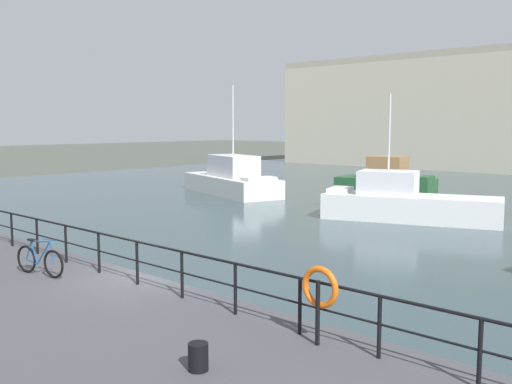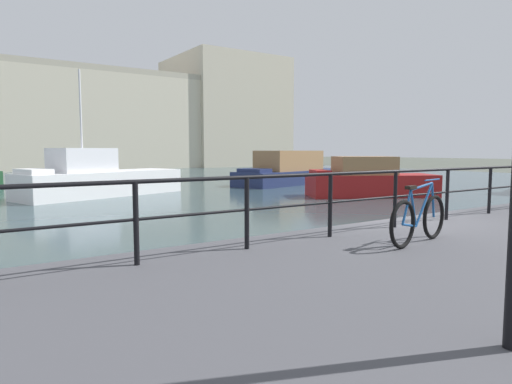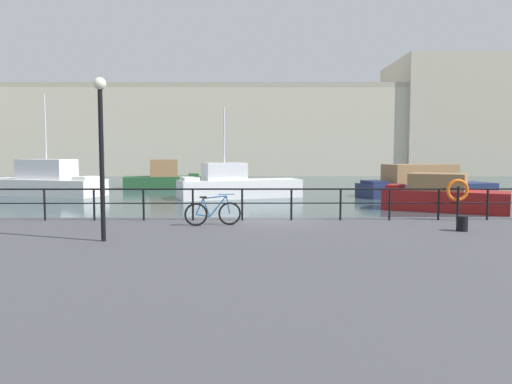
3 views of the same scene
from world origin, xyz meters
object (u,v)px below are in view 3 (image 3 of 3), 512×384
Objects in this scene: harbor_building at (304,130)px; life_ring_stand at (458,192)px; mooring_bollard at (462,224)px; parked_bicycle at (213,213)px; quay_lamp_post at (101,136)px; moored_harbor_tender at (442,196)px; moored_cabin_cruiser at (163,178)px; moored_blue_motorboat at (44,182)px; moored_small_launch at (423,184)px; moored_white_yacht at (236,185)px.

harbor_building is 56.03m from life_ring_stand.
parked_bicycle is at bearing 171.02° from mooring_bollard.
harbor_building is 159.35× the size of mooring_bollard.
harbor_building reaches higher than quay_lamp_post.
moored_harbor_tender is 0.95× the size of moored_cabin_cruiser.
mooring_bollard is at bearing -28.33° from moored_blue_motorboat.
quay_lamp_post is (4.25, -32.05, 2.69)m from moored_cabin_cruiser.
parked_bicycle is (6.84, -29.37, 0.39)m from moored_cabin_cruiser.
harbor_building is 60.68m from quay_lamp_post.
moored_white_yacht is at bearing -9.05° from moored_small_launch.
harbor_building is at bearing 88.49° from mooring_bollard.
harbor_building is at bearing 89.20° from life_ring_stand.
moored_harbor_tender is 16.23m from parked_bicycle.
mooring_bollard is at bearing -75.16° from moored_cabin_cruiser.
moored_blue_motorboat is 27.74m from moored_small_launch.
moored_white_yacht reaches higher than moored_cabin_cruiser.
harbor_building reaches higher than life_ring_stand.
mooring_bollard is at bearing 98.93° from moored_harbor_tender.
moored_blue_motorboat is (-14.25, 2.16, 0.09)m from moored_white_yacht.
life_ring_stand is at bearing 19.13° from quay_lamp_post.
moored_blue_motorboat is 6.98× the size of life_ring_stand.
moored_cabin_cruiser is at bearing -38.12° from moored_small_launch.
harbor_building is at bearing -58.71° from moored_harbor_tender.
mooring_bollard is (7.29, -1.15, -0.17)m from parked_bicycle.
mooring_bollard is (-4.29, -12.52, 0.30)m from moored_harbor_tender.
mooring_bollard is 2.41m from life_ring_stand.
moored_white_yacht is 0.91× the size of moored_blue_motorboat.
moored_harbor_tender is (2.76, -45.48, -5.59)m from harbor_building.
moored_white_yacht reaches higher than life_ring_stand.
mooring_bollard is (7.17, -20.17, 0.23)m from moored_white_yacht.
moored_small_launch is 24.31m from parked_bicycle.
moored_blue_motorboat is at bearing -15.96° from moored_small_launch.
moored_cabin_cruiser is at bearing -119.67° from harbor_building.
quay_lamp_post is (-11.42, -59.53, -2.81)m from harbor_building.
moored_blue_motorboat is at bearing 113.09° from parked_bicycle.
moored_white_yacht is 19.02m from parked_bicycle.
moored_small_launch is at bearing -34.29° from moored_cabin_cruiser.
moored_small_launch is at bearing 54.66° from quay_lamp_post.
parked_bicycle is 3.98× the size of mooring_bollard.
moored_harbor_tender is 4.83× the size of life_ring_stand.
harbor_building is 37.42m from moored_small_launch.
moored_blue_motorboat reaches higher than quay_lamp_post.
moored_cabin_cruiser is 32.04m from life_ring_stand.
harbor_building is 6.78× the size of moored_small_launch.
moored_blue_motorboat is 25.46m from parked_bicycle.
moored_cabin_cruiser is at bearing -75.35° from moored_white_yacht.
moored_white_yacht is 5.05× the size of parked_bicycle.
harbor_building is 50.19× the size of life_ring_stand.
harbor_building is 9.87× the size of moored_cabin_cruiser.
moored_blue_motorboat is at bearing -122.75° from harbor_building.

